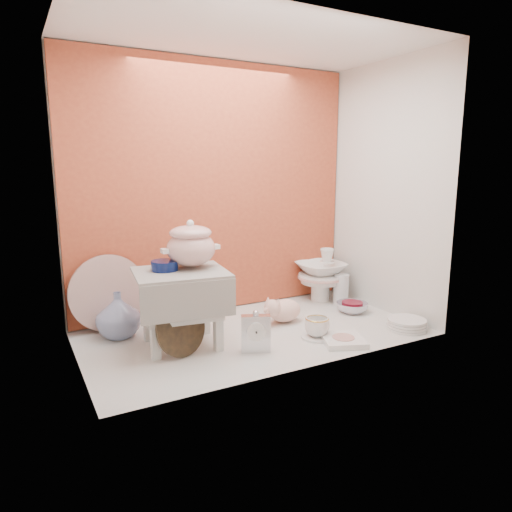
{
  "coord_description": "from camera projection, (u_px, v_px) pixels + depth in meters",
  "views": [
    {
      "loc": [
        -1.12,
        -2.09,
        0.89
      ],
      "look_at": [
        0.02,
        0.02,
        0.42
      ],
      "focal_mm": 32.33,
      "sensor_mm": 36.0,
      "label": 1
    }
  ],
  "objects": [
    {
      "name": "gold_rim_teacup",
      "position": [
        317.0,
        327.0,
        2.41
      ],
      "size": [
        0.17,
        0.17,
        0.1
      ],
      "primitive_type": "imported",
      "rotation": [
        0.0,
        0.0,
        0.42
      ],
      "color": "white",
      "rests_on": "teacup_saucer"
    },
    {
      "name": "mantel_clock",
      "position": [
        256.0,
        332.0,
        2.23
      ],
      "size": [
        0.15,
        0.1,
        0.2
      ],
      "primitive_type": "cube",
      "rotation": [
        0.0,
        0.0,
        -0.42
      ],
      "color": "silver",
      "rests_on": "ground"
    },
    {
      "name": "niche_shell",
      "position": [
        239.0,
        158.0,
        2.48
      ],
      "size": [
        1.86,
        1.03,
        1.53
      ],
      "color": "#BC522F",
      "rests_on": "ground"
    },
    {
      "name": "floral_platter",
      "position": [
        108.0,
        293.0,
        2.51
      ],
      "size": [
        0.42,
        0.09,
        0.42
      ],
      "primitive_type": null,
      "rotation": [
        0.0,
        0.0,
        0.09
      ],
      "color": "silver",
      "rests_on": "ground"
    },
    {
      "name": "soup_tureen",
      "position": [
        191.0,
        244.0,
        2.3
      ],
      "size": [
        0.37,
        0.37,
        0.25
      ],
      "primitive_type": null,
      "rotation": [
        0.0,
        0.0,
        0.38
      ],
      "color": "white",
      "rests_on": "step_stool"
    },
    {
      "name": "step_stool",
      "position": [
        182.0,
        309.0,
        2.29
      ],
      "size": [
        0.49,
        0.43,
        0.39
      ],
      "primitive_type": null,
      "rotation": [
        0.0,
        0.0,
        -0.13
      ],
      "color": "silver",
      "rests_on": "ground"
    },
    {
      "name": "plush_pig",
      "position": [
        285.0,
        310.0,
        2.65
      ],
      "size": [
        0.28,
        0.22,
        0.15
      ],
      "primitive_type": "ellipsoid",
      "rotation": [
        0.0,
        0.0,
        -0.23
      ],
      "color": "beige",
      "rests_on": "ground"
    },
    {
      "name": "ground",
      "position": [
        255.0,
        333.0,
        2.5
      ],
      "size": [
        1.8,
        1.8,
        0.0
      ],
      "primitive_type": "plane",
      "color": "silver",
      "rests_on": "ground"
    },
    {
      "name": "clear_glass_vase",
      "position": [
        341.0,
        289.0,
        3.02
      ],
      "size": [
        0.12,
        0.12,
        0.2
      ],
      "primitive_type": "cylinder",
      "rotation": [
        0.0,
        0.0,
        -0.19
      ],
      "color": "silver",
      "rests_on": "ground"
    },
    {
      "name": "dinner_plate_stack",
      "position": [
        407.0,
        324.0,
        2.55
      ],
      "size": [
        0.28,
        0.28,
        0.06
      ],
      "primitive_type": "cylinder",
      "rotation": [
        0.0,
        0.0,
        -0.37
      ],
      "color": "white",
      "rests_on": "ground"
    },
    {
      "name": "porcelain_tower",
      "position": [
        321.0,
        275.0,
        3.07
      ],
      "size": [
        0.41,
        0.41,
        0.35
      ],
      "primitive_type": null,
      "rotation": [
        0.0,
        0.0,
        0.42
      ],
      "color": "white",
      "rests_on": "ground"
    },
    {
      "name": "lacquer_tray",
      "position": [
        181.0,
        328.0,
        2.18
      ],
      "size": [
        0.29,
        0.16,
        0.28
      ],
      "primitive_type": null,
      "rotation": [
        0.0,
        0.0,
        0.34
      ],
      "color": "black",
      "rests_on": "ground"
    },
    {
      "name": "crystal_bowl",
      "position": [
        352.0,
        307.0,
        2.85
      ],
      "size": [
        0.24,
        0.24,
        0.06
      ],
      "primitive_type": "imported",
      "rotation": [
        0.0,
        0.0,
        0.27
      ],
      "color": "silver",
      "rests_on": "ground"
    },
    {
      "name": "cobalt_bowl",
      "position": [
        165.0,
        266.0,
        2.26
      ],
      "size": [
        0.14,
        0.14,
        0.05
      ],
      "primitive_type": "cylinder",
      "rotation": [
        0.0,
        0.0,
        -0.08
      ],
      "color": "#091446",
      "rests_on": "step_stool"
    },
    {
      "name": "teacup_saucer",
      "position": [
        317.0,
        337.0,
        2.42
      ],
      "size": [
        0.22,
        0.22,
        0.01
      ],
      "primitive_type": "cylinder",
      "rotation": [
        0.0,
        0.0,
        0.39
      ],
      "color": "white",
      "rests_on": "ground"
    },
    {
      "name": "lattice_dish",
      "position": [
        343.0,
        340.0,
        2.35
      ],
      "size": [
        0.27,
        0.27,
        0.03
      ],
      "primitive_type": "cube",
      "rotation": [
        0.0,
        0.0,
        -0.39
      ],
      "color": "white",
      "rests_on": "ground"
    },
    {
      "name": "blue_white_vase",
      "position": [
        118.0,
        315.0,
        2.42
      ],
      "size": [
        0.31,
        0.31,
        0.24
      ],
      "primitive_type": "imported",
      "rotation": [
        0.0,
        0.0,
        0.4
      ],
      "color": "silver",
      "rests_on": "ground"
    }
  ]
}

